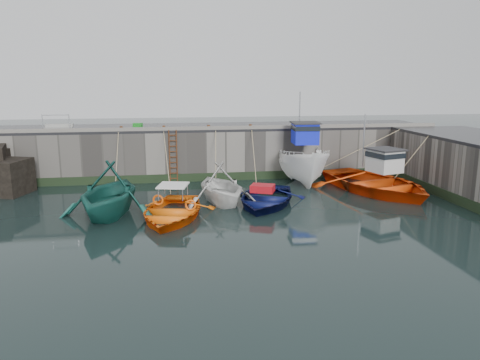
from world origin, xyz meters
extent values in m
plane|color=black|center=(0.00, 0.00, 0.00)|extent=(120.00, 120.00, 0.00)
cube|color=slate|center=(0.00, 12.50, 1.50)|extent=(30.00, 5.00, 3.00)
cube|color=black|center=(0.00, 12.50, 3.08)|extent=(30.00, 5.00, 0.16)
cube|color=slate|center=(0.00, 10.15, 3.26)|extent=(30.00, 0.30, 0.20)
cube|color=black|center=(0.00, 9.96, 0.25)|extent=(30.00, 0.08, 0.50)
cube|color=black|center=(11.96, 2.50, 0.25)|extent=(0.08, 15.00, 0.50)
cube|color=black|center=(-11.20, 8.40, 0.95)|extent=(2.96, 2.83, 1.90)
cylinder|color=#3F1E0F|center=(-2.22, 9.92, 1.60)|extent=(0.07, 0.07, 3.20)
cylinder|color=#3F1E0F|center=(-1.78, 9.92, 1.60)|extent=(0.07, 0.07, 3.20)
cube|color=#3F1E0F|center=(-2.00, 9.90, 0.25)|extent=(0.44, 0.06, 0.05)
cube|color=#3F1E0F|center=(-2.00, 9.90, 0.58)|extent=(0.44, 0.06, 0.05)
cube|color=#3F1E0F|center=(-2.00, 9.90, 0.91)|extent=(0.44, 0.06, 0.05)
cube|color=#3F1E0F|center=(-2.00, 9.90, 1.24)|extent=(0.44, 0.06, 0.05)
cube|color=#3F1E0F|center=(-2.00, 9.90, 1.57)|extent=(0.44, 0.06, 0.05)
cube|color=#3F1E0F|center=(-2.00, 9.90, 1.90)|extent=(0.44, 0.06, 0.05)
cube|color=#3F1E0F|center=(-2.00, 9.90, 2.23)|extent=(0.44, 0.06, 0.05)
cube|color=#3F1E0F|center=(-2.00, 9.90, 2.56)|extent=(0.44, 0.06, 0.05)
cube|color=#3F1E0F|center=(-2.00, 9.90, 2.89)|extent=(0.44, 0.06, 0.05)
imported|color=#18554B|center=(-5.06, 3.25, 0.00)|extent=(5.62, 6.19, 2.82)
imported|color=orange|center=(-2.24, 2.40, 0.00)|extent=(4.95, 6.10, 1.11)
imported|color=silver|center=(0.29, 4.65, 0.00)|extent=(4.82, 5.29, 2.39)
imported|color=#0A1143|center=(2.49, 4.10, 0.00)|extent=(5.64, 6.45, 1.11)
imported|color=white|center=(5.80, 9.03, 1.03)|extent=(3.29, 7.36, 2.76)
cube|color=#0E1AD5|center=(5.75, 8.43, 3.01)|extent=(1.52, 1.61, 1.20)
cube|color=black|center=(5.75, 8.43, 3.36)|extent=(1.59, 1.68, 0.28)
cube|color=#262628|center=(5.75, 8.43, 3.65)|extent=(1.74, 1.83, 0.08)
cylinder|color=#A5A8AD|center=(5.91, 10.22, 3.91)|extent=(0.08, 0.08, 3.00)
imported|color=#E6430C|center=(9.13, 5.77, 0.44)|extent=(7.34, 8.83, 1.58)
cube|color=silver|center=(9.29, 5.19, 1.83)|extent=(1.76, 1.83, 1.20)
cube|color=black|center=(9.29, 5.19, 2.18)|extent=(1.83, 1.90, 0.28)
cube|color=#262628|center=(9.29, 5.19, 2.47)|extent=(2.01, 2.08, 0.08)
cylinder|color=#A5A8AD|center=(8.80, 6.92, 2.73)|extent=(0.08, 0.08, 3.00)
cube|color=#17811E|center=(-4.12, 11.71, 3.32)|extent=(0.62, 0.51, 0.32)
cylinder|color=#A5A8AD|center=(-9.50, 10.60, 3.66)|extent=(0.05, 0.05, 1.00)
cylinder|color=#A5A8AD|center=(-8.00, 10.60, 3.66)|extent=(0.05, 0.05, 1.00)
cylinder|color=#A5A8AD|center=(-8.75, 10.60, 4.12)|extent=(1.50, 0.05, 0.05)
cube|color=gray|center=(-8.75, 11.10, 3.25)|extent=(1.60, 0.35, 0.18)
cube|color=gray|center=(-8.75, 11.45, 3.43)|extent=(1.60, 0.35, 0.18)
cylinder|color=#3F1E0F|center=(-5.00, 10.25, 3.30)|extent=(0.18, 0.18, 0.28)
cylinder|color=#3F1E0F|center=(-2.50, 10.25, 3.30)|extent=(0.18, 0.18, 0.28)
cylinder|color=#3F1E0F|center=(0.20, 10.25, 3.30)|extent=(0.18, 0.18, 0.28)
cylinder|color=#3F1E0F|center=(2.80, 10.25, 3.30)|extent=(0.18, 0.18, 0.28)
cylinder|color=#3F1E0F|center=(6.00, 10.25, 3.30)|extent=(0.18, 0.18, 0.28)
camera|label=1|loc=(-2.33, -18.25, 6.15)|focal=35.00mm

